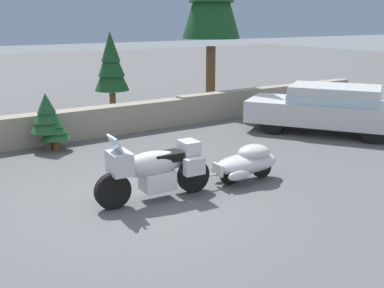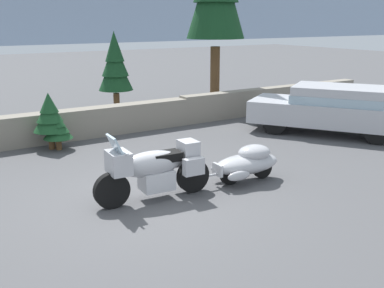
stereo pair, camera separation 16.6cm
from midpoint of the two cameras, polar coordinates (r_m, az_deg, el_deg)
ground_plane at (r=8.60m, az=-5.28°, el=-7.16°), size 80.00×80.00×0.00m
stone_guard_wall at (r=13.11m, az=-16.37°, el=2.08°), size 24.00×0.57×0.89m
touring_motorcycle at (r=8.47m, az=-4.26°, el=-3.00°), size 2.31×0.83×1.33m
car_shaped_trailer at (r=9.56m, az=7.39°, el=-2.26°), size 2.22×0.82×0.76m
sedan_at_right_edge at (r=14.06m, az=17.36°, el=4.35°), size 4.00×4.76×1.41m
pine_tree_secondary at (r=15.74m, az=-9.27°, el=9.79°), size 1.16×1.16×2.90m
pine_sapling_near at (r=12.21m, az=-16.04°, el=1.98°), size 0.75×0.75×0.94m
pine_sapling_farther at (r=12.25m, az=-16.97°, el=3.58°), size 0.87×0.87×1.48m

